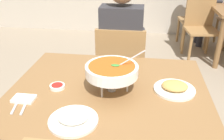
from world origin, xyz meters
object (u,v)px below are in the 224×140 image
at_px(rice_plate, 73,118).
at_px(chair_bg_window, 201,24).
at_px(dining_table_main, 109,104).
at_px(patron_bg_right, 199,0).
at_px(sauce_dish, 57,86).
at_px(diner_main, 122,42).
at_px(chair_bg_right, 200,16).
at_px(appetizer_plate, 175,88).
at_px(chair_diner_main, 121,68).
at_px(curry_bowl, 112,71).

distance_m(rice_plate, chair_bg_window, 2.93).
bearing_deg(dining_table_main, patron_bg_right, 70.13).
xyz_separation_m(rice_plate, chair_bg_window, (1.13, 2.70, -0.26)).
xyz_separation_m(sauce_dish, chair_bg_window, (1.31, 2.40, -0.25)).
bearing_deg(rice_plate, chair_bg_window, 67.30).
bearing_deg(patron_bg_right, diner_main, -116.57).
bearing_deg(chair_bg_right, appetizer_plate, -104.05).
relative_size(rice_plate, sauce_dish, 2.67).
relative_size(appetizer_plate, patron_bg_right, 0.18).
bearing_deg(sauce_dish, chair_bg_right, 64.12).
xyz_separation_m(rice_plate, appetizer_plate, (0.51, 0.36, 0.00)).
bearing_deg(patron_bg_right, chair_diner_main, -116.21).
bearing_deg(curry_bowl, chair_bg_right, 69.49).
bearing_deg(chair_diner_main, sauce_dish, -110.75).
bearing_deg(chair_bg_window, chair_bg_right, 80.07).
bearing_deg(chair_diner_main, rice_plate, -96.42).
relative_size(appetizer_plate, sauce_dish, 2.67).
bearing_deg(appetizer_plate, rice_plate, -144.95).
height_order(chair_diner_main, diner_main, diner_main).
distance_m(dining_table_main, chair_bg_window, 2.58).
height_order(chair_bg_window, patron_bg_right, patron_bg_right).
xyz_separation_m(curry_bowl, appetizer_plate, (0.36, 0.04, -0.11)).
relative_size(diner_main, sauce_dish, 14.56).
bearing_deg(chair_bg_right, dining_table_main, -110.96).
relative_size(dining_table_main, chair_diner_main, 1.30).
distance_m(chair_diner_main, curry_bowl, 0.87).
height_order(curry_bowl, patron_bg_right, patron_bg_right).
xyz_separation_m(dining_table_main, chair_bg_right, (1.09, 2.83, -0.13)).
relative_size(chair_diner_main, chair_bg_right, 1.00).
relative_size(sauce_dish, chair_bg_right, 0.10).
xyz_separation_m(curry_bowl, rice_plate, (-0.14, -0.31, -0.11)).
relative_size(chair_diner_main, appetizer_plate, 3.75).
distance_m(curry_bowl, sauce_dish, 0.35).
height_order(appetizer_plate, chair_bg_right, chair_bg_right).
bearing_deg(rice_plate, curry_bowl, 65.21).
xyz_separation_m(chair_diner_main, curry_bowl, (0.02, -0.79, 0.36)).
bearing_deg(curry_bowl, patron_bg_right, 70.57).
distance_m(appetizer_plate, sauce_dish, 0.69).
relative_size(dining_table_main, patron_bg_right, 0.89).
bearing_deg(chair_bg_window, appetizer_plate, -104.85).
xyz_separation_m(chair_diner_main, chair_bg_right, (1.09, 2.06, 0.00)).
bearing_deg(appetizer_plate, dining_table_main, -175.48).
bearing_deg(chair_bg_window, diner_main, -122.68).
distance_m(dining_table_main, chair_bg_right, 3.04).
xyz_separation_m(dining_table_main, diner_main, (0.00, 0.80, 0.11)).
height_order(dining_table_main, chair_bg_right, chair_bg_right).
height_order(sauce_dish, chair_bg_window, chair_bg_window).
bearing_deg(diner_main, chair_diner_main, -90.00).
xyz_separation_m(curry_bowl, sauce_dish, (-0.33, -0.02, -0.12)).
height_order(chair_diner_main, curry_bowl, curry_bowl).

